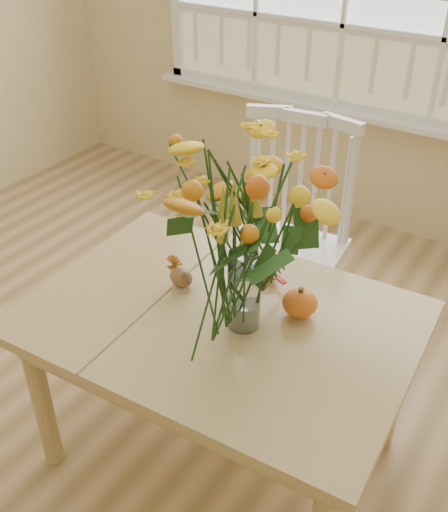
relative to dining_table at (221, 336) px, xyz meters
The scene contains 7 objects.
floor 0.80m from the dining_table, 150.08° to the right, with size 4.00×4.50×0.01m, color #9A7A4A.
dining_table is the anchor object (origin of this frame).
windsor_chair 0.73m from the dining_table, 100.48° to the left, with size 0.53×0.52×1.04m.
flower_vase 0.45m from the dining_table, ahead, with size 0.49×0.49×0.58m.
pumpkin 0.29m from the dining_table, 33.98° to the left, with size 0.11×0.11×0.09m, color #E25B1A.
turkey_figurine 0.24m from the dining_table, 165.34° to the left, with size 0.09×0.07×0.11m.
dark_gourd 0.29m from the dining_table, 85.77° to the left, with size 0.12×0.07×0.06m.
Camera 1 is at (1.33, -0.98, 1.89)m, focal length 42.00 mm.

